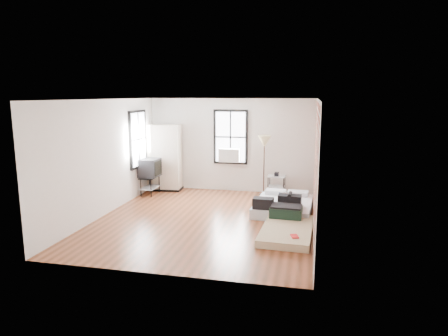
% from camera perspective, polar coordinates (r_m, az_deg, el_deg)
% --- Properties ---
extents(ground, '(6.00, 6.00, 0.00)m').
position_cam_1_polar(ground, '(9.52, -2.68, -7.33)').
color(ground, '#592E17').
rests_on(ground, ground).
extents(room_shell, '(5.02, 6.02, 2.80)m').
position_cam_1_polar(room_shell, '(9.43, -0.83, 3.33)').
color(room_shell, silver).
rests_on(room_shell, ground).
extents(mattress_main, '(1.47, 1.93, 0.60)m').
position_cam_1_polar(mattress_main, '(10.20, 8.44, -5.25)').
color(mattress_main, silver).
rests_on(mattress_main, ground).
extents(mattress_bare, '(1.12, 2.00, 0.42)m').
position_cam_1_polar(mattress_bare, '(8.78, 8.97, -8.12)').
color(mattress_bare, '#C3B68D').
rests_on(mattress_bare, ground).
extents(wardrobe, '(1.06, 0.65, 2.01)m').
position_cam_1_polar(wardrobe, '(12.36, -8.48, 1.47)').
color(wardrobe, black).
rests_on(wardrobe, ground).
extents(side_table, '(0.53, 0.43, 0.67)m').
position_cam_1_polar(side_table, '(11.76, 7.52, -1.68)').
color(side_table, black).
rests_on(side_table, ground).
extents(floor_lamp, '(0.37, 0.37, 1.75)m').
position_cam_1_polar(floor_lamp, '(11.56, 5.79, 3.41)').
color(floor_lamp, '#321C10').
rests_on(floor_lamp, ground).
extents(tv_stand, '(0.54, 0.76, 1.06)m').
position_cam_1_polar(tv_stand, '(11.87, -10.55, -0.13)').
color(tv_stand, black).
rests_on(tv_stand, ground).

